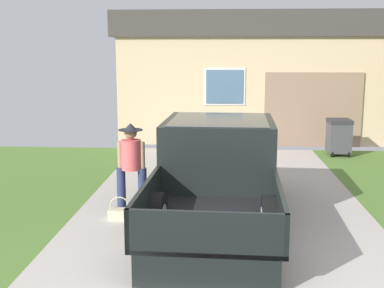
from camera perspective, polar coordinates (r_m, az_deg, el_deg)
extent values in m
cube|color=#B5AEA3|center=(10.26, 3.53, -5.59)|extent=(5.20, 9.00, 0.06)
cube|color=black|center=(8.55, 2.84, -7.22)|extent=(1.98, 5.36, 0.42)
cube|color=black|center=(9.06, 3.12, -0.92)|extent=(2.02, 2.20, 1.19)
cube|color=#1E2833|center=(9.00, 3.14, 1.30)|extent=(1.78, 2.02, 0.50)
cube|color=black|center=(10.58, 3.46, -0.99)|extent=(1.97, 0.92, 0.57)
cube|color=black|center=(7.07, 2.25, -9.02)|extent=(2.02, 2.39, 0.06)
cube|color=black|center=(7.10, -5.38, -6.81)|extent=(0.15, 2.32, 0.57)
cube|color=black|center=(7.00, 10.02, -7.19)|extent=(0.15, 2.32, 0.57)
cube|color=black|center=(5.92, 1.60, -10.36)|extent=(1.94, 0.13, 0.57)
cube|color=black|center=(9.85, -2.90, 1.55)|extent=(0.11, 0.18, 0.20)
cylinder|color=black|center=(10.59, -1.13, -2.66)|extent=(0.29, 0.81, 0.80)
cylinder|color=#9E9EA3|center=(10.59, -1.13, -2.66)|extent=(0.30, 0.45, 0.44)
cylinder|color=black|center=(10.53, 7.99, -2.84)|extent=(0.29, 0.81, 0.80)
cylinder|color=#9E9EA3|center=(10.53, 7.99, -2.84)|extent=(0.30, 0.45, 0.44)
cylinder|color=black|center=(7.39, -4.23, -8.56)|extent=(0.29, 0.81, 0.80)
cylinder|color=#9E9EA3|center=(7.39, -4.23, -8.56)|extent=(0.30, 0.45, 0.44)
cylinder|color=black|center=(7.31, 9.02, -8.90)|extent=(0.29, 0.81, 0.80)
cylinder|color=#9E9EA3|center=(7.31, 9.02, -8.90)|extent=(0.30, 0.45, 0.44)
cylinder|color=navy|center=(8.83, -8.11, -5.33)|extent=(0.15, 0.15, 0.83)
cylinder|color=navy|center=(8.74, -5.70, -5.44)|extent=(0.15, 0.15, 0.83)
cylinder|color=#E55959|center=(8.63, -7.01, -1.24)|extent=(0.34, 0.34, 0.52)
cylinder|color=tan|center=(8.70, -8.25, -1.83)|extent=(0.09, 0.09, 0.65)
cylinder|color=tan|center=(8.61, -5.72, -1.91)|extent=(0.09, 0.09, 0.65)
sphere|color=tan|center=(8.56, -7.06, 1.30)|extent=(0.22, 0.22, 0.22)
cylinder|color=#232328|center=(8.55, -7.07, 1.62)|extent=(0.42, 0.42, 0.01)
cone|color=#232328|center=(8.55, -7.08, 2.01)|extent=(0.23, 0.23, 0.12)
cube|color=beige|center=(8.63, -8.30, -7.98)|extent=(0.37, 0.21, 0.18)
torus|color=beige|center=(8.59, -8.33, -7.09)|extent=(0.34, 0.02, 0.34)
cube|color=#D6BA8D|center=(17.83, 9.07, 6.59)|extent=(9.85, 5.50, 3.26)
cube|color=#423D38|center=(17.81, 9.26, 13.08)|extent=(10.24, 5.72, 0.78)
cube|color=#93755B|center=(15.27, 13.72, 3.83)|extent=(2.88, 0.06, 2.23)
cube|color=slate|center=(14.96, 3.76, 6.59)|extent=(1.10, 0.05, 1.00)
cube|color=silver|center=(14.98, 3.76, 6.59)|extent=(1.23, 0.02, 1.12)
cube|color=#424247|center=(14.25, 16.50, 0.73)|extent=(0.58, 0.68, 0.81)
cube|color=#2E2E31|center=(14.19, 16.59, 2.54)|extent=(0.60, 0.71, 0.10)
cylinder|color=black|center=(14.02, 15.78, -1.08)|extent=(0.05, 0.18, 0.18)
cylinder|color=black|center=(14.12, 17.53, -1.10)|extent=(0.05, 0.18, 0.18)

